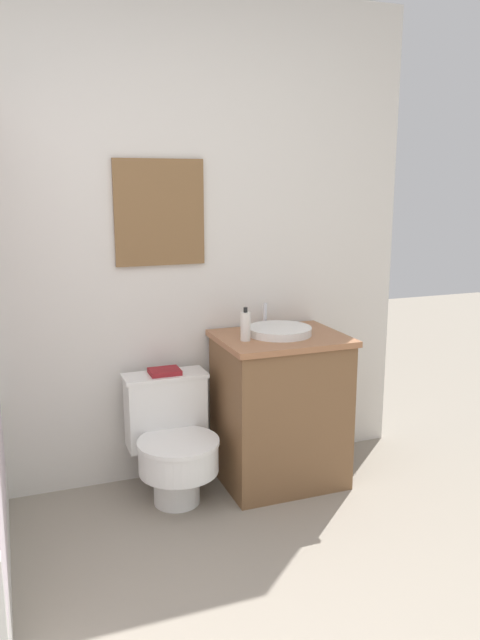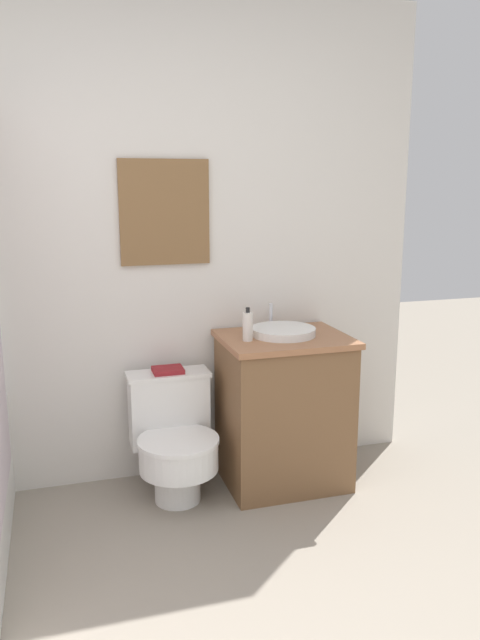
# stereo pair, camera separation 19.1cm
# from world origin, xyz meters

# --- Properties ---
(wall_back) EXTENTS (3.38, 0.07, 2.50)m
(wall_back) POSITION_xyz_m (0.00, 1.96, 1.25)
(wall_back) COLOR silver
(wall_back) RESTS_ON ground_plane
(toilet) EXTENTS (0.42, 0.53, 0.61)m
(toilet) POSITION_xyz_m (0.28, 1.68, 0.31)
(toilet) COLOR white
(toilet) RESTS_ON ground_plane
(vanity) EXTENTS (0.64, 0.52, 0.80)m
(vanity) POSITION_xyz_m (0.86, 1.66, 0.40)
(vanity) COLOR brown
(vanity) RESTS_ON ground_plane
(sink) EXTENTS (0.33, 0.37, 0.13)m
(sink) POSITION_xyz_m (0.86, 1.69, 0.82)
(sink) COLOR white
(sink) RESTS_ON vanity
(soap_bottle) EXTENTS (0.05, 0.05, 0.17)m
(soap_bottle) POSITION_xyz_m (0.65, 1.63, 0.87)
(soap_bottle) COLOR silver
(soap_bottle) RESTS_ON vanity
(book_on_tank) EXTENTS (0.15, 0.13, 0.02)m
(book_on_tank) POSITION_xyz_m (0.28, 1.80, 0.62)
(book_on_tank) COLOR maroon
(book_on_tank) RESTS_ON toilet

